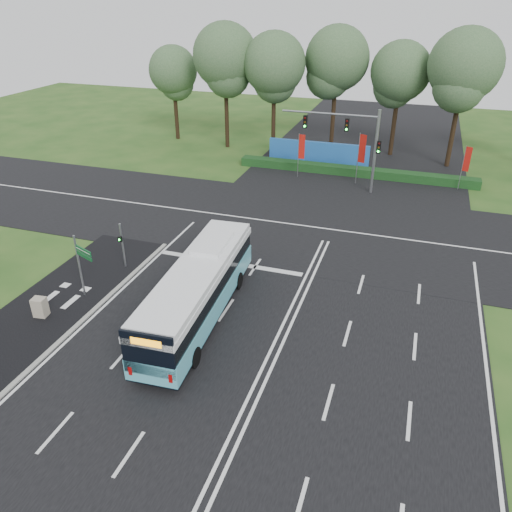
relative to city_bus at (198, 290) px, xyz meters
The scene contains 16 objects.
ground 4.82m from the city_bus, 13.05° to the left, with size 120.00×120.00×0.00m, color #244B19.
road_main 4.81m from the city_bus, 13.05° to the left, with size 20.00×120.00×0.04m, color black.
road_cross 13.84m from the city_bus, 71.36° to the left, with size 120.00×14.00×0.05m, color black.
bike_path 8.51m from the city_bus, 166.26° to the right, with size 5.00×18.00×0.06m, color black.
kerb_strip 6.26m from the city_bus, 160.85° to the right, with size 0.25×18.00×0.12m, color gray.
city_bus is the anchor object (origin of this frame).
pedestrian_signal 7.52m from the city_bus, 152.32° to the left, with size 0.25×0.40×2.99m.
street_sign 6.85m from the city_bus, behind, with size 1.39×0.62×3.79m.
utility_cabinet 8.53m from the city_bus, 162.43° to the right, with size 0.68×0.56×1.13m, color #A49784.
banner_flag_left 23.37m from the city_bus, 90.74° to the left, with size 0.61×0.09×4.11m.
banner_flag_mid 23.85m from the city_bus, 77.74° to the left, with size 0.64×0.28×4.58m.
banner_flag_right 28.14m from the city_bus, 60.79° to the left, with size 0.55×0.25×3.91m.
traffic_light_gantry 22.20m from the city_bus, 77.94° to the left, with size 8.41×0.28×7.00m.
hedge 25.93m from the city_bus, 80.24° to the left, with size 22.00×1.20×0.80m, color #133413.
blue_hoarding 28.03m from the city_bus, 89.20° to the left, with size 10.00×0.30×2.20m, color #205DB0.
eucalyptus_row 32.90m from the city_bus, 88.52° to the left, with size 42.49×9.46×12.74m.
Camera 1 is at (5.29, -20.81, 15.44)m, focal length 35.00 mm.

